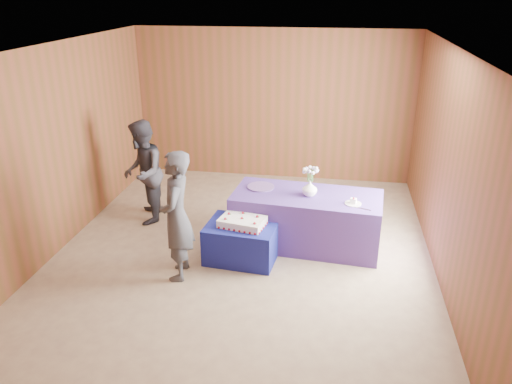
% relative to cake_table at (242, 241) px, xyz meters
% --- Properties ---
extents(ground, '(6.00, 6.00, 0.00)m').
position_rel_cake_table_xyz_m(ground, '(-0.01, 0.13, -0.25)').
color(ground, tan).
rests_on(ground, ground).
extents(room_shell, '(5.04, 6.04, 2.72)m').
position_rel_cake_table_xyz_m(room_shell, '(-0.01, 0.13, 1.55)').
color(room_shell, brown).
rests_on(room_shell, ground).
extents(cake_table, '(0.96, 0.78, 0.50)m').
position_rel_cake_table_xyz_m(cake_table, '(0.00, 0.00, 0.00)').
color(cake_table, navy).
rests_on(cake_table, ground).
extents(serving_table, '(2.07, 1.07, 0.75)m').
position_rel_cake_table_xyz_m(serving_table, '(0.80, 0.53, 0.12)').
color(serving_table, '#453085').
rests_on(serving_table, ground).
extents(sheet_cake, '(0.66, 0.51, 0.14)m').
position_rel_cake_table_xyz_m(sheet_cake, '(0.01, -0.04, 0.30)').
color(sheet_cake, white).
rests_on(sheet_cake, cake_table).
extents(vase, '(0.22, 0.22, 0.21)m').
position_rel_cake_table_xyz_m(vase, '(0.83, 0.50, 0.61)').
color(vase, white).
rests_on(vase, serving_table).
extents(flower_spray, '(0.22, 0.22, 0.17)m').
position_rel_cake_table_xyz_m(flower_spray, '(0.83, 0.50, 0.85)').
color(flower_spray, '#2B6C30').
rests_on(flower_spray, vase).
extents(platter, '(0.47, 0.47, 0.02)m').
position_rel_cake_table_xyz_m(platter, '(0.14, 0.68, 0.51)').
color(platter, '#674A94').
rests_on(platter, serving_table).
extents(plate, '(0.27, 0.27, 0.01)m').
position_rel_cake_table_xyz_m(plate, '(1.41, 0.32, 0.51)').
color(plate, silver).
rests_on(plate, serving_table).
extents(cake_slice, '(0.09, 0.08, 0.09)m').
position_rel_cake_table_xyz_m(cake_slice, '(1.41, 0.31, 0.55)').
color(cake_slice, white).
rests_on(cake_slice, plate).
extents(knife, '(0.25, 0.12, 0.00)m').
position_rel_cake_table_xyz_m(knife, '(1.51, 0.19, 0.50)').
color(knife, '#B6B5BA').
rests_on(knife, serving_table).
extents(guest_left, '(0.47, 0.64, 1.63)m').
position_rel_cake_table_xyz_m(guest_left, '(-0.69, -0.54, 0.56)').
color(guest_left, '#383A43').
rests_on(guest_left, ground).
extents(guest_right, '(0.78, 0.90, 1.57)m').
position_rel_cake_table_xyz_m(guest_right, '(-1.67, 0.90, 0.54)').
color(guest_right, '#312F39').
rests_on(guest_right, ground).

